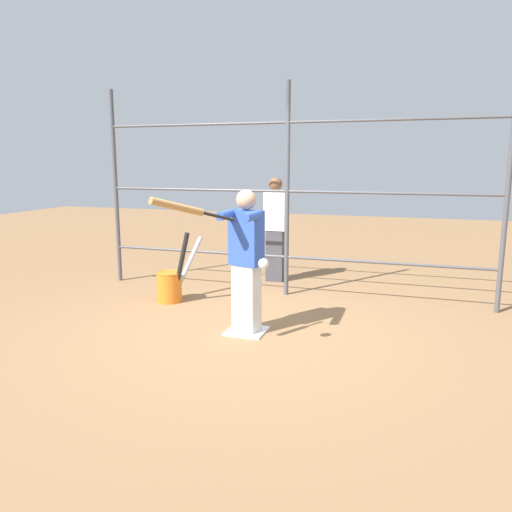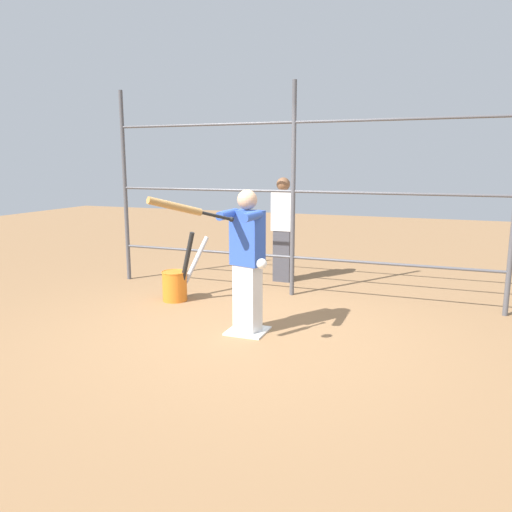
% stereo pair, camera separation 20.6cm
% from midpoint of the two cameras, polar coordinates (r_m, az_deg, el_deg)
% --- Properties ---
extents(ground_plane, '(24.00, 24.00, 0.00)m').
position_cam_midpoint_polar(ground_plane, '(5.32, -2.20, -8.66)').
color(ground_plane, olive).
extents(home_plate, '(0.40, 0.40, 0.02)m').
position_cam_midpoint_polar(home_plate, '(5.32, -2.20, -8.56)').
color(home_plate, white).
rests_on(home_plate, ground).
extents(fence_backstop, '(5.26, 0.06, 2.78)m').
position_cam_midpoint_polar(fence_backstop, '(6.55, 2.68, 7.40)').
color(fence_backstop, '#4C4C51').
rests_on(fence_backstop, ground).
extents(batter, '(0.37, 0.57, 1.49)m').
position_cam_midpoint_polar(batter, '(5.10, -2.33, -0.13)').
color(batter, silver).
rests_on(batter, ground).
extents(baseball_bat_swinging, '(0.49, 0.76, 0.27)m').
position_cam_midpoint_polar(baseball_bat_swinging, '(4.39, -9.51, 5.38)').
color(baseball_bat_swinging, black).
extents(softball_in_flight, '(0.10, 0.10, 0.10)m').
position_cam_midpoint_polar(softball_in_flight, '(4.53, -0.45, -0.89)').
color(softball_in_flight, white).
extents(bat_bucket, '(0.48, 0.73, 0.91)m').
position_cam_midpoint_polar(bat_bucket, '(6.50, -10.55, -3.15)').
color(bat_bucket, orange).
rests_on(bat_bucket, ground).
extents(bystander_behind_fence, '(0.32, 0.20, 1.55)m').
position_cam_midpoint_polar(bystander_behind_fence, '(7.39, 1.43, 3.24)').
color(bystander_behind_fence, '#3F3F47').
rests_on(bystander_behind_fence, ground).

